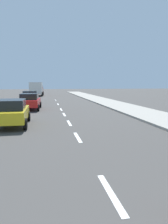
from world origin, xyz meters
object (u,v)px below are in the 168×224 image
at_px(parked_car_red, 30,101).
at_px(parked_car_yellow, 12,112).
at_px(parked_car_silver, 30,97).
at_px(delivery_truck, 36,89).

bearing_deg(parked_car_red, parked_car_yellow, -91.03).
xyz_separation_m(parked_car_silver, delivery_truck, (0.11, 15.85, 0.66)).
relative_size(parked_car_red, delivery_truck, 0.68).
bearing_deg(parked_car_yellow, parked_car_silver, 89.46).
distance_m(parked_car_red, parked_car_silver, 7.05).
bearing_deg(delivery_truck, parked_car_silver, -88.41).
height_order(parked_car_yellow, delivery_truck, delivery_truck).
xyz_separation_m(parked_car_yellow, parked_car_silver, (-0.07, 14.71, 0.01)).
xyz_separation_m(parked_car_red, delivery_truck, (-0.39, 22.88, 0.67)).
distance_m(parked_car_silver, delivery_truck, 15.86).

